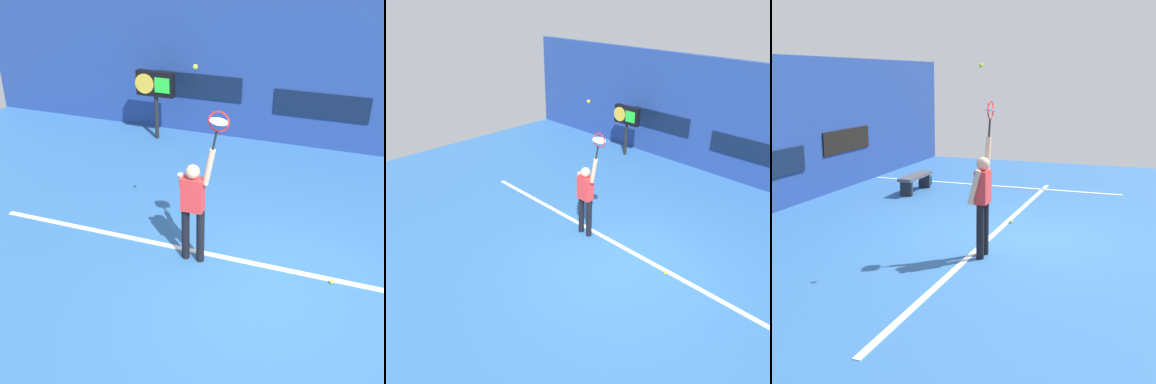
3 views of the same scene
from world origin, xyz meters
TOP-DOWN VIEW (x-y plane):
  - ground_plane at (0.00, 0.00)m, footprint 18.00×18.00m
  - sponsor_banner_center at (0.00, 5.58)m, footprint 2.20×0.03m
  - sponsor_banner_starboard at (3.00, 5.58)m, footprint 2.20×0.03m
  - court_baseline at (0.00, 0.54)m, footprint 10.00×0.10m
  - court_sideline at (4.44, 2.00)m, footprint 0.10×7.00m
  - tennis_player at (-1.27, 0.35)m, footprint 0.59×0.31m
  - tennis_racket at (-0.90, 0.34)m, footprint 0.37×0.27m
  - tennis_ball at (-1.26, 0.39)m, footprint 0.07×0.07m
  - court_bench at (3.06, 3.60)m, footprint 1.40×0.36m
  - water_bottle at (4.06, 3.60)m, footprint 0.07×0.07m
  - spare_ball at (0.93, 0.46)m, footprint 0.07×0.07m

SIDE VIEW (x-z plane):
  - ground_plane at x=0.00m, z-range 0.00..0.00m
  - court_baseline at x=0.00m, z-range 0.00..0.01m
  - court_sideline at x=4.44m, z-range 0.00..0.01m
  - spare_ball at x=0.93m, z-range 0.00..0.07m
  - water_bottle at x=4.06m, z-range 0.00..0.24m
  - court_bench at x=3.06m, z-range 0.11..0.56m
  - tennis_player at x=-1.27m, z-range 0.02..2.01m
  - sponsor_banner_center at x=0.00m, z-range 0.76..1.36m
  - sponsor_banner_starboard at x=3.00m, z-range 0.97..1.57m
  - tennis_racket at x=-0.90m, z-range 2.07..2.70m
  - tennis_ball at x=-1.26m, z-range 3.10..3.17m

